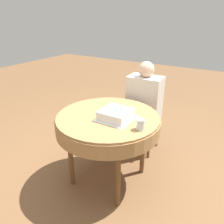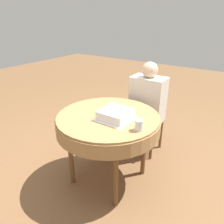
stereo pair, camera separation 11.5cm
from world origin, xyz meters
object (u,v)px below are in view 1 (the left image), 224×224
(birthday_cake, at_px, (116,114))
(person, at_px, (144,100))
(chair, at_px, (145,115))
(drinking_glass, at_px, (140,124))

(birthday_cake, bearing_deg, person, 92.14)
(chair, xyz_separation_m, drinking_glass, (0.32, -0.89, 0.35))
(chair, relative_size, drinking_glass, 9.01)
(drinking_glass, bearing_deg, chair, 109.58)
(person, xyz_separation_m, birthday_cake, (0.03, -0.73, 0.11))
(birthday_cake, xyz_separation_m, drinking_glass, (0.29, -0.07, 0.00))
(chair, relative_size, person, 0.74)
(person, height_order, drinking_glass, person)
(chair, distance_m, drinking_glass, 1.01)
(person, distance_m, birthday_cake, 0.74)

